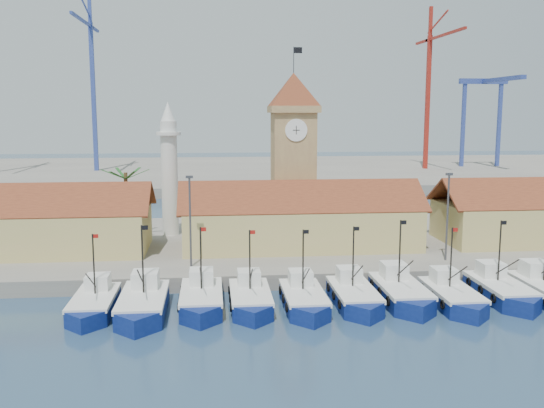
{
  "coord_description": "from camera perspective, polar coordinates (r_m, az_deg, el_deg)",
  "views": [
    {
      "loc": [
        -9.81,
        -46.65,
        16.68
      ],
      "look_at": [
        -3.37,
        18.0,
        6.7
      ],
      "focal_mm": 40.0,
      "sensor_mm": 36.0,
      "label": 1
    }
  ],
  "objects": [
    {
      "name": "minaret",
      "position": [
        75.15,
        -9.64,
        3.3
      ],
      "size": [
        3.0,
        3.0,
        16.3
      ],
      "color": "silver",
      "rests_on": "quay"
    },
    {
      "name": "ground",
      "position": [
        50.5,
        5.94,
        -10.6
      ],
      "size": [
        400.0,
        400.0,
        0.0
      ],
      "primitive_type": "plane",
      "color": "navy",
      "rests_on": "ground"
    },
    {
      "name": "crane_red_right",
      "position": [
        160.27,
        14.67,
        11.21
      ],
      "size": [
        1.0,
        31.68,
        40.5
      ],
      "color": "#A32319",
      "rests_on": "terminal"
    },
    {
      "name": "boat_3",
      "position": [
        52.2,
        -2.02,
        -9.06
      ],
      "size": [
        3.41,
        9.33,
        7.06
      ],
      "color": "navy",
      "rests_on": "ground"
    },
    {
      "name": "palm_tree",
      "position": [
        74.1,
        -13.53,
        0.39
      ],
      "size": [
        5.6,
        5.03,
        8.39
      ],
      "color": "brown",
      "rests_on": "quay"
    },
    {
      "name": "boat_4",
      "position": [
        52.15,
        3.05,
        -9.08
      ],
      "size": [
        3.43,
        9.4,
        7.11
      ],
      "color": "navy",
      "rests_on": "ground"
    },
    {
      "name": "terminal",
      "position": [
        157.73,
        -2.1,
        3.02
      ],
      "size": [
        240.0,
        80.0,
        2.0
      ],
      "primitive_type": "cube",
      "color": "gray",
      "rests_on": "ground"
    },
    {
      "name": "hall_center",
      "position": [
        68.55,
        2.64,
        -1.95
      ],
      "size": [
        27.04,
        10.13,
        7.61
      ],
      "color": "tan",
      "rests_on": "quay"
    },
    {
      "name": "boat_7",
      "position": [
        55.07,
        16.69,
        -8.47
      ],
      "size": [
        3.44,
        9.43,
        7.13
      ],
      "color": "navy",
      "rests_on": "ground"
    },
    {
      "name": "crane_blue_near",
      "position": [
        156.46,
        -16.62,
        11.69
      ],
      "size": [
        1.0,
        30.75,
        43.04
      ],
      "color": "#324699",
      "rests_on": "terminal"
    },
    {
      "name": "quay",
      "position": [
        73.08,
        2.17,
        -3.86
      ],
      "size": [
        140.0,
        32.0,
        1.5
      ],
      "primitive_type": "cube",
      "color": "gray",
      "rests_on": "ground"
    },
    {
      "name": "clock_tower",
      "position": [
        73.45,
        2.01,
        5.04
      ],
      "size": [
        5.8,
        5.8,
        22.7
      ],
      "color": "tan",
      "rests_on": "quay"
    },
    {
      "name": "boat_0",
      "position": [
        53.04,
        -16.44,
        -9.15
      ],
      "size": [
        3.37,
        9.23,
        6.98
      ],
      "color": "navy",
      "rests_on": "ground"
    },
    {
      "name": "hall_left",
      "position": [
        71.38,
        -23.72,
        -2.26
      ],
      "size": [
        31.2,
        10.13,
        7.61
      ],
      "color": "tan",
      "rests_on": "quay"
    },
    {
      "name": "boat_6",
      "position": [
        54.85,
        12.11,
        -8.31
      ],
      "size": [
        3.69,
        10.11,
        7.65
      ],
      "color": "navy",
      "rests_on": "ground"
    },
    {
      "name": "boat_1",
      "position": [
        51.67,
        -12.07,
        -9.36
      ],
      "size": [
        3.77,
        10.33,
        7.82
      ],
      "color": "navy",
      "rests_on": "ground"
    },
    {
      "name": "boat_2",
      "position": [
        52.36,
        -6.66,
        -9.03
      ],
      "size": [
        3.54,
        9.71,
        7.35
      ],
      "color": "navy",
      "rests_on": "ground"
    },
    {
      "name": "lamp_posts",
      "position": [
        60.41,
        4.22,
        -1.01
      ],
      "size": [
        80.7,
        0.25,
        9.03
      ],
      "color": "#3F3F44",
      "rests_on": "quay"
    },
    {
      "name": "boat_8",
      "position": [
        58.11,
        20.84,
        -7.74
      ],
      "size": [
        3.6,
        9.87,
        7.47
      ],
      "color": "navy",
      "rests_on": "ground"
    },
    {
      "name": "boat_5",
      "position": [
        53.36,
        7.79,
        -8.72
      ],
      "size": [
        3.48,
        9.54,
        7.22
      ],
      "color": "navy",
      "rests_on": "ground"
    },
    {
      "name": "gantry",
      "position": [
        169.32,
        19.68,
        9.37
      ],
      "size": [
        13.0,
        22.0,
        23.2
      ],
      "color": "#324699",
      "rests_on": "terminal"
    }
  ]
}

